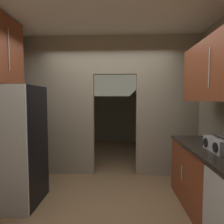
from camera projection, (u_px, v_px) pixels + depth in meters
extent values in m
plane|color=brown|center=(103.00, 214.00, 2.57)|extent=(20.00, 20.00, 0.00)
cube|color=silver|center=(105.00, 12.00, 2.80)|extent=(3.93, 6.83, 0.06)
cube|color=gray|center=(59.00, 106.00, 3.93)|extent=(1.45, 0.12, 2.78)
cube|color=gray|center=(167.00, 106.00, 3.83)|extent=(1.22, 0.12, 2.78)
cube|color=gray|center=(115.00, 55.00, 3.81)|extent=(0.86, 0.12, 0.75)
cube|color=gray|center=(114.00, 103.00, 6.93)|extent=(3.53, 0.10, 2.78)
cube|color=gray|center=(53.00, 104.00, 5.49)|extent=(0.10, 3.06, 2.78)
cube|color=gray|center=(174.00, 104.00, 5.33)|extent=(0.10, 3.06, 2.78)
cube|color=black|center=(12.00, 145.00, 2.81)|extent=(0.82, 0.68, 1.73)
cube|color=brown|center=(220.00, 191.00, 2.31)|extent=(0.62, 2.05, 0.87)
cube|color=black|center=(222.00, 154.00, 2.28)|extent=(0.66, 2.05, 0.04)
cylinder|color=#B7BABC|center=(211.00, 208.00, 1.87)|extent=(0.01, 0.01, 0.22)
cylinder|color=#B7BABC|center=(182.00, 173.00, 2.77)|extent=(0.01, 0.01, 0.22)
cube|color=#B7BABC|center=(217.00, 221.00, 1.75)|extent=(0.02, 0.56, 0.85)
cylinder|color=#B7BABC|center=(209.00, 68.00, 2.22)|extent=(0.01, 0.01, 0.47)
cylinder|color=#B7BABC|center=(9.00, 50.00, 2.80)|extent=(0.01, 0.01, 0.60)
cube|color=#B2B2B7|center=(219.00, 145.00, 2.29)|extent=(0.19, 0.42, 0.16)
cylinder|color=#262626|center=(219.00, 137.00, 2.28)|extent=(0.02, 0.29, 0.02)
cylinder|color=black|center=(215.00, 148.00, 2.17)|extent=(0.01, 0.11, 0.11)
cylinder|color=black|center=(205.00, 143.00, 2.42)|extent=(0.01, 0.11, 0.11)
cube|color=black|center=(208.00, 145.00, 2.60)|extent=(0.14, 0.15, 0.01)
cube|color=#2D609E|center=(209.00, 143.00, 2.61)|extent=(0.13, 0.13, 0.02)
cube|color=red|center=(209.00, 142.00, 2.61)|extent=(0.12, 0.15, 0.01)
cube|color=#388C47|center=(208.00, 141.00, 2.60)|extent=(0.10, 0.14, 0.03)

